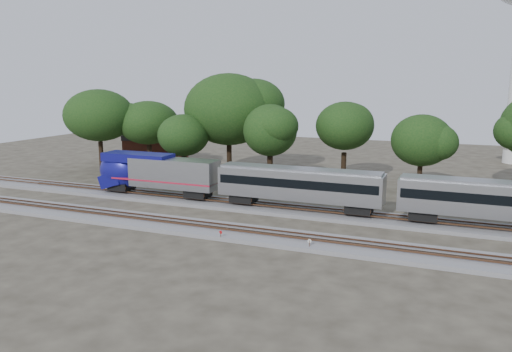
{
  "coord_description": "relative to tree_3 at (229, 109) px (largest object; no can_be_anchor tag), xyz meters",
  "views": [
    {
      "loc": [
        20.97,
        -46.45,
        14.75
      ],
      "look_at": [
        0.21,
        5.0,
        4.09
      ],
      "focal_mm": 35.0,
      "sensor_mm": 36.0,
      "label": 1
    }
  ],
  "objects": [
    {
      "name": "switch_lever",
      "position": [
        17.79,
        -28.09,
        -10.24
      ],
      "size": [
        0.53,
        0.35,
        0.3
      ],
      "primitive_type": "cube",
      "rotation": [
        0.0,
        0.0,
        -0.11
      ],
      "color": "#512D19",
      "rests_on": "ground"
    },
    {
      "name": "tree_1",
      "position": [
        -14.3,
        -0.4,
        -2.44
      ],
      "size": [
        8.1,
        8.1,
        11.43
      ],
      "color": "black",
      "rests_on": "ground"
    },
    {
      "name": "tree_4",
      "position": [
        8.32,
        -4.27,
        -2.49
      ],
      "size": [
        8.05,
        8.05,
        11.36
      ],
      "color": "black",
      "rests_on": "ground"
    },
    {
      "name": "tree_3",
      "position": [
        0.0,
        0.0,
        0.0
      ],
      "size": [
        10.58,
        10.58,
        14.91
      ],
      "color": "black",
      "rests_on": "ground"
    },
    {
      "name": "tree_0",
      "position": [
        -21.24,
        -3.96,
        -1.19
      ],
      "size": [
        9.37,
        9.37,
        13.21
      ],
      "color": "black",
      "rests_on": "ground"
    },
    {
      "name": "brick_building",
      "position": [
        -19.1,
        8.89,
        -7.86
      ],
      "size": [
        12.0,
        9.81,
        5.03
      ],
      "rotation": [
        0.0,
        0.0,
        0.26
      ],
      "color": "brown",
      "rests_on": "ground"
    },
    {
      "name": "ground",
      "position": [
        11.46,
        -22.82,
        -10.39
      ],
      "size": [
        160.0,
        160.0,
        0.0
      ],
      "primitive_type": "plane",
      "color": "#383328",
      "rests_on": "ground"
    },
    {
      "name": "switch_stand_white",
      "position": [
        21.11,
        -28.69,
        -9.72
      ],
      "size": [
        0.33,
        0.14,
        1.06
      ],
      "rotation": [
        0.0,
        0.0,
        0.34
      ],
      "color": "#512D19",
      "rests_on": "ground"
    },
    {
      "name": "tree_2",
      "position": [
        -4.73,
        -5.63,
        -3.58
      ],
      "size": [
        6.96,
        6.96,
        9.81
      ],
      "color": "black",
      "rests_on": "ground"
    },
    {
      "name": "track_near",
      "position": [
        11.46,
        -26.82,
        -10.19
      ],
      "size": [
        160.0,
        5.0,
        0.73
      ],
      "color": "slate",
      "rests_on": "ground"
    },
    {
      "name": "track_far",
      "position": [
        11.46,
        -16.82,
        -10.19
      ],
      "size": [
        160.0,
        5.0,
        0.73
      ],
      "color": "slate",
      "rests_on": "ground"
    },
    {
      "name": "tree_6",
      "position": [
        28.32,
        -1.89,
        -3.28
      ],
      "size": [
        7.25,
        7.25,
        10.22
      ],
      "color": "black",
      "rests_on": "ground"
    },
    {
      "name": "switch_stand_red",
      "position": [
        12.7,
        -29.18,
        -9.75
      ],
      "size": [
        0.32,
        0.12,
        1.01
      ],
      "rotation": [
        0.0,
        0.0,
        -0.3
      ],
      "color": "#512D19",
      "rests_on": "ground"
    },
    {
      "name": "tree_5",
      "position": [
        17.56,
        1.5,
        -2.04
      ],
      "size": [
        8.5,
        8.5,
        11.99
      ],
      "color": "black",
      "rests_on": "ground"
    }
  ]
}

